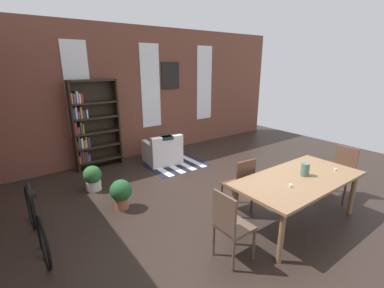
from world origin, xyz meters
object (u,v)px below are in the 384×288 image
dining_table (299,182)px  bicycle_second (36,222)px  dining_chair_head_left (230,224)px  armchair_white (163,152)px  bookshelf_tall (92,125)px  vase_on_table (305,169)px  dining_chair_head_right (342,171)px  potted_plant_by_shelf (121,192)px  dining_chair_far_left (240,184)px  potted_plant_corner (93,177)px

dining_table → bicycle_second: bearing=151.7°
dining_chair_head_left → armchair_white: size_ratio=1.07×
bookshelf_tall → vase_on_table: bearing=-65.8°
dining_chair_head_right → potted_plant_by_shelf: 4.00m
vase_on_table → dining_chair_head_left: 1.60m
potted_plant_by_shelf → bookshelf_tall: bearing=83.3°
dining_table → dining_chair_far_left: (-0.48, 0.74, -0.17)m
dining_table → dining_chair_far_left: size_ratio=2.21×
dining_table → vase_on_table: size_ratio=10.63×
dining_chair_head_right → armchair_white: dining_chair_head_right is taller
dining_table → potted_plant_corner: bearing=126.2°
dining_table → bookshelf_tall: (-1.77, 4.25, 0.34)m
dining_table → dining_chair_head_right: dining_chair_head_right is taller
dining_table → dining_chair_far_left: 0.90m
potted_plant_corner → vase_on_table: bearing=-52.2°
dining_table → potted_plant_by_shelf: size_ratio=3.99×
dining_chair_head_left → bicycle_second: bearing=136.7°
dining_chair_head_left → dining_chair_far_left: size_ratio=1.00×
dining_table → dining_chair_head_left: bearing=-180.0°
bookshelf_tall → bicycle_second: bearing=-122.4°
vase_on_table → armchair_white: size_ratio=0.22×
dining_chair_far_left → potted_plant_by_shelf: bearing=140.7°
dining_chair_far_left → bicycle_second: size_ratio=0.55×
dining_chair_head_left → potted_plant_by_shelf: 2.11m
dining_table → potted_plant_corner: size_ratio=4.20×
bookshelf_tall → armchair_white: bearing=-26.5°
bookshelf_tall → armchair_white: 1.78m
bookshelf_tall → bicycle_second: (-1.56, -2.45, -0.69)m
dining_chair_head_left → potted_plant_corner: size_ratio=1.90×
vase_on_table → bicycle_second: 3.93m
vase_on_table → armchair_white: (-0.46, 3.53, -0.58)m
dining_chair_head_right → potted_plant_corner: (-3.63, 3.01, -0.25)m
dining_table → bicycle_second: size_ratio=1.22×
vase_on_table → armchair_white: 3.60m
dining_chair_head_left → dining_chair_head_right: bearing=0.1°
dining_chair_head_right → bookshelf_tall: (-3.20, 4.24, 0.52)m
dining_table → dining_chair_far_left: bearing=123.1°
potted_plant_corner → dining_chair_far_left: bearing=-52.8°
vase_on_table → armchair_white: vase_on_table is taller
bookshelf_tall → potted_plant_by_shelf: 2.37m
potted_plant_by_shelf → dining_table: bearing=-44.6°
potted_plant_corner → dining_chair_head_right: bearing=-39.7°
dining_table → bookshelf_tall: 4.61m
dining_chair_far_left → bicycle_second: bearing=159.6°
dining_chair_far_left → bicycle_second: (-2.85, 1.06, -0.17)m
bicycle_second → bookshelf_tall: bearing=57.6°
bicycle_second → potted_plant_corner: bearing=47.6°
vase_on_table → dining_chair_head_right: (1.29, 0.01, -0.35)m
potted_plant_by_shelf → bicycle_second: bearing=-170.6°
armchair_white → potted_plant_by_shelf: armchair_white is taller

